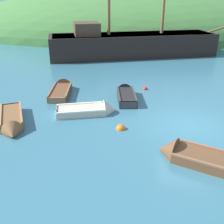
{
  "coord_description": "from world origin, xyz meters",
  "views": [
    {
      "loc": [
        -2.27,
        -11.41,
        5.59
      ],
      "look_at": [
        -3.65,
        0.69,
        0.14
      ],
      "focal_mm": 42.99,
      "sensor_mm": 36.0,
      "label": 1
    }
  ],
  "objects_px": {
    "rowboat_near_dock": "(126,96)",
    "buoy_red": "(145,89)",
    "rowboat_outer_right": "(12,122)",
    "sailing_ship": "(131,48)",
    "buoy_orange": "(121,129)",
    "rowboat_far": "(91,111)",
    "rowboat_center": "(195,158)",
    "rowboat_portside": "(62,90)"
  },
  "relations": [
    {
      "from": "rowboat_near_dock",
      "to": "buoy_red",
      "type": "height_order",
      "value": "rowboat_near_dock"
    },
    {
      "from": "rowboat_outer_right",
      "to": "buoy_red",
      "type": "relative_size",
      "value": 10.37
    },
    {
      "from": "sailing_ship",
      "to": "buoy_orange",
      "type": "xyz_separation_m",
      "value": [
        0.28,
        -15.16,
        -0.78
      ]
    },
    {
      "from": "sailing_ship",
      "to": "rowboat_near_dock",
      "type": "distance_m",
      "value": 11.29
    },
    {
      "from": "sailing_ship",
      "to": "rowboat_far",
      "type": "height_order",
      "value": "sailing_ship"
    },
    {
      "from": "rowboat_near_dock",
      "to": "buoy_red",
      "type": "distance_m",
      "value": 1.97
    },
    {
      "from": "rowboat_near_dock",
      "to": "rowboat_outer_right",
      "type": "bearing_deg",
      "value": 120.04
    },
    {
      "from": "rowboat_center",
      "to": "buoy_orange",
      "type": "xyz_separation_m",
      "value": [
        -2.87,
        2.16,
        -0.12
      ]
    },
    {
      "from": "rowboat_outer_right",
      "to": "rowboat_near_dock",
      "type": "relative_size",
      "value": 1.07
    },
    {
      "from": "sailing_ship",
      "to": "buoy_orange",
      "type": "bearing_deg",
      "value": -106.62
    },
    {
      "from": "rowboat_portside",
      "to": "buoy_red",
      "type": "bearing_deg",
      "value": -84.9
    },
    {
      "from": "rowboat_far",
      "to": "rowboat_center",
      "type": "height_order",
      "value": "rowboat_center"
    },
    {
      "from": "rowboat_outer_right",
      "to": "rowboat_center",
      "type": "relative_size",
      "value": 1.01
    },
    {
      "from": "rowboat_far",
      "to": "buoy_red",
      "type": "height_order",
      "value": "rowboat_far"
    },
    {
      "from": "rowboat_center",
      "to": "rowboat_portside",
      "type": "height_order",
      "value": "rowboat_center"
    },
    {
      "from": "rowboat_center",
      "to": "rowboat_portside",
      "type": "xyz_separation_m",
      "value": [
        -6.85,
        6.56,
        0.0
      ]
    },
    {
      "from": "rowboat_near_dock",
      "to": "buoy_red",
      "type": "xyz_separation_m",
      "value": [
        1.1,
        1.63,
        -0.15
      ]
    },
    {
      "from": "rowboat_far",
      "to": "rowboat_near_dock",
      "type": "height_order",
      "value": "rowboat_far"
    },
    {
      "from": "buoy_red",
      "to": "sailing_ship",
      "type": "bearing_deg",
      "value": 97.91
    },
    {
      "from": "sailing_ship",
      "to": "rowboat_far",
      "type": "bearing_deg",
      "value": -113.4
    },
    {
      "from": "rowboat_outer_right",
      "to": "buoy_red",
      "type": "bearing_deg",
      "value": 106.75
    },
    {
      "from": "sailing_ship",
      "to": "rowboat_portside",
      "type": "distance_m",
      "value": 11.41
    },
    {
      "from": "buoy_orange",
      "to": "rowboat_far",
      "type": "bearing_deg",
      "value": 136.63
    },
    {
      "from": "sailing_ship",
      "to": "rowboat_far",
      "type": "relative_size",
      "value": 5.61
    },
    {
      "from": "rowboat_near_dock",
      "to": "rowboat_far",
      "type": "bearing_deg",
      "value": 136.59
    },
    {
      "from": "rowboat_far",
      "to": "rowboat_near_dock",
      "type": "relative_size",
      "value": 1.01
    },
    {
      "from": "rowboat_far",
      "to": "buoy_orange",
      "type": "bearing_deg",
      "value": -59.27
    },
    {
      "from": "sailing_ship",
      "to": "rowboat_far",
      "type": "distance_m",
      "value": 13.69
    },
    {
      "from": "rowboat_portside",
      "to": "buoy_red",
      "type": "distance_m",
      "value": 5.17
    },
    {
      "from": "rowboat_portside",
      "to": "rowboat_outer_right",
      "type": "bearing_deg",
      "value": 159.54
    },
    {
      "from": "sailing_ship",
      "to": "buoy_orange",
      "type": "distance_m",
      "value": 15.18
    },
    {
      "from": "buoy_orange",
      "to": "rowboat_near_dock",
      "type": "bearing_deg",
      "value": 90.5
    },
    {
      "from": "rowboat_outer_right",
      "to": "buoy_orange",
      "type": "height_order",
      "value": "rowboat_outer_right"
    },
    {
      "from": "rowboat_portside",
      "to": "rowboat_center",
      "type": "bearing_deg",
      "value": -141.21
    },
    {
      "from": "rowboat_far",
      "to": "rowboat_center",
      "type": "distance_m",
      "value": 5.84
    },
    {
      "from": "rowboat_outer_right",
      "to": "rowboat_far",
      "type": "bearing_deg",
      "value": 90.42
    },
    {
      "from": "rowboat_far",
      "to": "sailing_ship",
      "type": "bearing_deg",
      "value": 68.37
    },
    {
      "from": "rowboat_outer_right",
      "to": "buoy_orange",
      "type": "distance_m",
      "value": 5.03
    },
    {
      "from": "sailing_ship",
      "to": "rowboat_center",
      "type": "height_order",
      "value": "sailing_ship"
    },
    {
      "from": "rowboat_outer_right",
      "to": "rowboat_far",
      "type": "height_order",
      "value": "rowboat_far"
    },
    {
      "from": "rowboat_portside",
      "to": "rowboat_near_dock",
      "type": "bearing_deg",
      "value": -104.77
    },
    {
      "from": "rowboat_outer_right",
      "to": "rowboat_portside",
      "type": "xyz_separation_m",
      "value": [
        1.05,
        4.53,
        -0.02
      ]
    }
  ]
}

